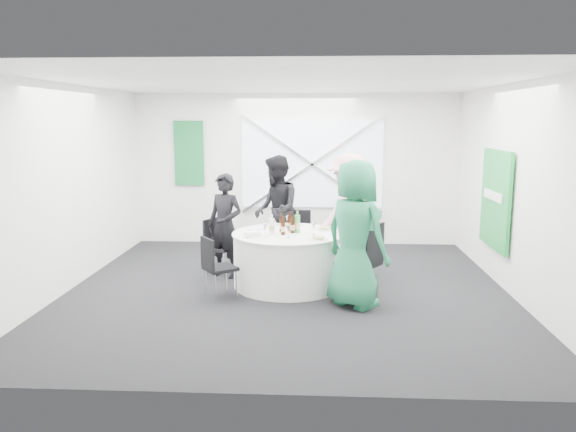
{
  "coord_description": "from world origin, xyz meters",
  "views": [
    {
      "loc": [
        0.41,
        -7.45,
        2.32
      ],
      "look_at": [
        0.0,
        0.2,
        1.0
      ],
      "focal_mm": 35.0,
      "sensor_mm": 36.0,
      "label": 1
    }
  ],
  "objects_px": {
    "chair_back": "(298,234)",
    "person_woman_pink": "(349,214)",
    "person_man_back_left": "(225,226)",
    "person_woman_green": "(355,234)",
    "banquet_table": "(288,259)",
    "clear_water_bottle": "(272,226)",
    "chair_back_right": "(358,240)",
    "chair_front_right": "(365,256)",
    "green_water_bottle": "(297,224)",
    "chair_back_left": "(217,242)",
    "person_man_back": "(276,210)",
    "chair_front_left": "(215,263)"
  },
  "relations": [
    {
      "from": "chair_front_right",
      "to": "clear_water_bottle",
      "type": "distance_m",
      "value": 1.4
    },
    {
      "from": "chair_back_right",
      "to": "clear_water_bottle",
      "type": "height_order",
      "value": "clear_water_bottle"
    },
    {
      "from": "chair_front_right",
      "to": "chair_back_left",
      "type": "bearing_deg",
      "value": -86.49
    },
    {
      "from": "chair_front_left",
      "to": "clear_water_bottle",
      "type": "height_order",
      "value": "clear_water_bottle"
    },
    {
      "from": "chair_back_left",
      "to": "person_man_back_left",
      "type": "xyz_separation_m",
      "value": [
        0.15,
        -0.13,
        0.28
      ]
    },
    {
      "from": "chair_front_right",
      "to": "green_water_bottle",
      "type": "height_order",
      "value": "green_water_bottle"
    },
    {
      "from": "banquet_table",
      "to": "clear_water_bottle",
      "type": "bearing_deg",
      "value": -158.24
    },
    {
      "from": "green_water_bottle",
      "to": "chair_back_left",
      "type": "bearing_deg",
      "value": 156.86
    },
    {
      "from": "chair_front_left",
      "to": "green_water_bottle",
      "type": "xyz_separation_m",
      "value": [
        1.04,
        0.68,
        0.4
      ]
    },
    {
      "from": "chair_back",
      "to": "person_man_back_left",
      "type": "relative_size",
      "value": 0.58
    },
    {
      "from": "chair_back",
      "to": "green_water_bottle",
      "type": "relative_size",
      "value": 2.91
    },
    {
      "from": "person_man_back_left",
      "to": "person_woman_green",
      "type": "xyz_separation_m",
      "value": [
        1.83,
        -1.25,
        0.15
      ]
    },
    {
      "from": "chair_back",
      "to": "person_woman_pink",
      "type": "distance_m",
      "value": 0.93
    },
    {
      "from": "chair_back_left",
      "to": "chair_back",
      "type": "bearing_deg",
      "value": -40.5
    },
    {
      "from": "clear_water_bottle",
      "to": "banquet_table",
      "type": "bearing_deg",
      "value": 21.76
    },
    {
      "from": "person_man_back_left",
      "to": "banquet_table",
      "type": "bearing_deg",
      "value": 0.0
    },
    {
      "from": "banquet_table",
      "to": "clear_water_bottle",
      "type": "relative_size",
      "value": 5.64
    },
    {
      "from": "chair_back_left",
      "to": "person_man_back",
      "type": "xyz_separation_m",
      "value": [
        0.85,
        0.62,
        0.39
      ]
    },
    {
      "from": "chair_back_right",
      "to": "chair_front_right",
      "type": "relative_size",
      "value": 0.88
    },
    {
      "from": "chair_front_right",
      "to": "person_man_back_left",
      "type": "distance_m",
      "value": 2.27
    },
    {
      "from": "person_man_back_left",
      "to": "clear_water_bottle",
      "type": "xyz_separation_m",
      "value": [
        0.73,
        -0.52,
        0.09
      ]
    },
    {
      "from": "banquet_table",
      "to": "chair_back",
      "type": "distance_m",
      "value": 1.07
    },
    {
      "from": "chair_front_right",
      "to": "person_man_back_left",
      "type": "relative_size",
      "value": 0.67
    },
    {
      "from": "person_woman_green",
      "to": "green_water_bottle",
      "type": "relative_size",
      "value": 5.97
    },
    {
      "from": "chair_back",
      "to": "person_woman_pink",
      "type": "bearing_deg",
      "value": -16.37
    },
    {
      "from": "chair_back",
      "to": "person_man_back_left",
      "type": "bearing_deg",
      "value": -143.76
    },
    {
      "from": "green_water_bottle",
      "to": "person_man_back",
      "type": "bearing_deg",
      "value": 108.3
    },
    {
      "from": "chair_back_right",
      "to": "green_water_bottle",
      "type": "xyz_separation_m",
      "value": [
        -0.9,
        -0.59,
        0.35
      ]
    },
    {
      "from": "chair_front_right",
      "to": "green_water_bottle",
      "type": "relative_size",
      "value": 3.34
    },
    {
      "from": "chair_front_left",
      "to": "person_man_back",
      "type": "bearing_deg",
      "value": -55.1
    },
    {
      "from": "person_man_back_left",
      "to": "chair_back_left",
      "type": "bearing_deg",
      "value": 162.56
    },
    {
      "from": "banquet_table",
      "to": "chair_back",
      "type": "height_order",
      "value": "chair_back"
    },
    {
      "from": "person_woman_pink",
      "to": "chair_front_right",
      "type": "bearing_deg",
      "value": 54.96
    },
    {
      "from": "chair_back_right",
      "to": "green_water_bottle",
      "type": "bearing_deg",
      "value": -87.99
    },
    {
      "from": "chair_back_right",
      "to": "person_man_back_left",
      "type": "bearing_deg",
      "value": -115.75
    },
    {
      "from": "person_man_back",
      "to": "chair_back",
      "type": "bearing_deg",
      "value": 58.27
    },
    {
      "from": "chair_back_right",
      "to": "person_woman_green",
      "type": "relative_size",
      "value": 0.49
    },
    {
      "from": "chair_back",
      "to": "person_man_back_left",
      "type": "height_order",
      "value": "person_man_back_left"
    },
    {
      "from": "person_woman_green",
      "to": "clear_water_bottle",
      "type": "height_order",
      "value": "person_woman_green"
    },
    {
      "from": "chair_back",
      "to": "green_water_bottle",
      "type": "distance_m",
      "value": 1.09
    },
    {
      "from": "chair_back",
      "to": "chair_back_left",
      "type": "bearing_deg",
      "value": -152.27
    },
    {
      "from": "chair_back",
      "to": "chair_back_right",
      "type": "xyz_separation_m",
      "value": [
        0.93,
        -0.43,
        0.01
      ]
    },
    {
      "from": "person_man_back_left",
      "to": "person_woman_green",
      "type": "distance_m",
      "value": 2.22
    },
    {
      "from": "person_man_back_left",
      "to": "green_water_bottle",
      "type": "bearing_deg",
      "value": 4.24
    },
    {
      "from": "person_woman_green",
      "to": "banquet_table",
      "type": "bearing_deg",
      "value": 0.0
    },
    {
      "from": "person_woman_pink",
      "to": "person_woman_green",
      "type": "relative_size",
      "value": 0.99
    },
    {
      "from": "person_man_back_left",
      "to": "chair_back",
      "type": "bearing_deg",
      "value": 55.22
    },
    {
      "from": "chair_back",
      "to": "green_water_bottle",
      "type": "bearing_deg",
      "value": -82.96
    },
    {
      "from": "chair_back_left",
      "to": "chair_back_right",
      "type": "relative_size",
      "value": 0.93
    },
    {
      "from": "green_water_bottle",
      "to": "clear_water_bottle",
      "type": "height_order",
      "value": "green_water_bottle"
    }
  ]
}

